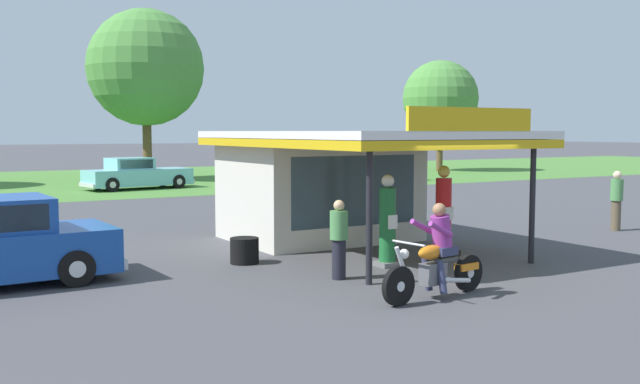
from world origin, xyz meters
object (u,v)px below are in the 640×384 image
parked_car_back_row_far_right (137,175)px  spare_tire_stack (244,251)px  bystander_admiring_sedan (616,199)px  bystander_leaning_by_kiosk (339,238)px  gas_pump_offside (443,217)px  parked_car_back_row_centre (376,169)px  gas_pump_nearside (387,225)px  motorcycle_with_rider (437,259)px

parked_car_back_row_far_right → spare_tire_stack: size_ratio=8.92×
bystander_admiring_sedan → bystander_leaning_by_kiosk: bearing=-170.8°
gas_pump_offside → parked_car_back_row_centre: size_ratio=0.36×
gas_pump_nearside → bystander_leaning_by_kiosk: bearing=-159.3°
gas_pump_offside → motorcycle_with_rider: (-2.43, -2.69, -0.28)m
motorcycle_with_rider → parked_car_back_row_centre: (15.24, 23.35, 0.04)m
gas_pump_offside → bystander_admiring_sedan: bearing=8.5°
parked_car_back_row_far_right → bystander_leaning_by_kiosk: bearing=-97.3°
gas_pump_nearside → spare_tire_stack: bearing=143.0°
gas_pump_nearside → bystander_leaning_by_kiosk: (-1.54, -0.58, -0.08)m
gas_pump_offside → spare_tire_stack: 4.30m
gas_pump_nearside → motorcycle_with_rider: gas_pump_nearside is taller
gas_pump_nearside → parked_car_back_row_centre: (14.28, 20.66, -0.17)m
spare_tire_stack → gas_pump_offside: bearing=-25.0°
gas_pump_nearside → parked_car_back_row_centre: bearing=55.3°
gas_pump_offside → parked_car_back_row_far_right: gas_pump_offside is taller
parked_car_back_row_far_right → parked_car_back_row_centre: size_ratio=0.94×
bystander_admiring_sedan → parked_car_back_row_centre: bearing=73.8°
parked_car_back_row_centre → spare_tire_stack: bearing=-131.4°
bystander_leaning_by_kiosk → gas_pump_nearside: bearing=20.7°
parked_car_back_row_far_right → parked_car_back_row_centre: parked_car_back_row_far_right is taller
gas_pump_nearside → parked_car_back_row_far_right: 22.24m
gas_pump_offside → spare_tire_stack: (-3.85, 1.79, -0.66)m
motorcycle_with_rider → gas_pump_nearside: bearing=70.5°
bystander_leaning_by_kiosk → spare_tire_stack: 2.57m
gas_pump_nearside → motorcycle_with_rider: (-0.95, -2.69, -0.20)m
bystander_admiring_sedan → spare_tire_stack: (-10.97, 0.73, -0.61)m
parked_car_back_row_far_right → bystander_admiring_sedan: 22.34m
gas_pump_nearside → parked_car_back_row_centre: gas_pump_nearside is taller
parked_car_back_row_far_right → motorcycle_with_rider: bearing=-95.3°
bystander_admiring_sedan → bystander_leaning_by_kiosk: (-10.14, -1.64, -0.10)m
bystander_admiring_sedan → spare_tire_stack: size_ratio=2.77×
gas_pump_nearside → gas_pump_offside: (1.48, 0.00, 0.07)m
spare_tire_stack → parked_car_back_row_centre: bearing=48.6°
gas_pump_nearside → bystander_admiring_sedan: gas_pump_nearside is taller
gas_pump_nearside → motorcycle_with_rider: bearing=-109.5°
bystander_admiring_sedan → gas_pump_offside: bearing=-171.5°
parked_car_back_row_far_right → bystander_leaning_by_kiosk: parked_car_back_row_far_right is taller
parked_car_back_row_centre → bystander_leaning_by_kiosk: bearing=-126.7°
parked_car_back_row_centre → bystander_leaning_by_kiosk: (-15.82, -21.24, 0.08)m
parked_car_back_row_centre → parked_car_back_row_far_right: bearing=173.2°
bystander_leaning_by_kiosk → spare_tire_stack: bystander_leaning_by_kiosk is taller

